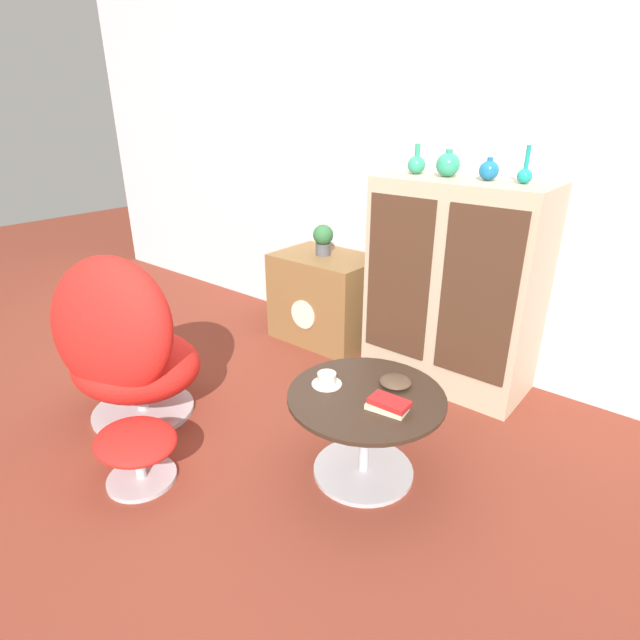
% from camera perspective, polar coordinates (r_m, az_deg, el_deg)
% --- Properties ---
extents(ground_plane, '(12.00, 12.00, 0.00)m').
position_cam_1_polar(ground_plane, '(2.50, -9.97, -14.11)').
color(ground_plane, brown).
extents(wall_back, '(6.40, 0.06, 2.60)m').
position_cam_1_polar(wall_back, '(3.18, 10.31, 19.28)').
color(wall_back, silver).
rests_on(wall_back, ground_plane).
extents(sideboard, '(0.90, 0.47, 1.16)m').
position_cam_1_polar(sideboard, '(2.87, 15.05, 3.76)').
color(sideboard, tan).
rests_on(sideboard, ground_plane).
extents(tv_console, '(0.67, 0.48, 0.59)m').
position_cam_1_polar(tv_console, '(3.41, 0.67, 2.56)').
color(tv_console, brown).
rests_on(tv_console, ground_plane).
extents(egg_chair, '(0.84, 0.80, 0.91)m').
position_cam_1_polar(egg_chair, '(2.63, -21.46, -2.99)').
color(egg_chair, '#B7B7BC').
rests_on(egg_chair, ground_plane).
extents(ottoman, '(0.38, 0.32, 0.25)m').
position_cam_1_polar(ottoman, '(2.31, -20.23, -13.41)').
color(ottoman, '#B7B7BC').
rests_on(ottoman, ground_plane).
extents(coffee_table, '(0.66, 0.66, 0.40)m').
position_cam_1_polar(coffee_table, '(2.18, 5.18, -11.60)').
color(coffee_table, '#B7B7BC').
rests_on(coffee_table, ground_plane).
extents(vase_leftmost, '(0.10, 0.10, 0.16)m').
position_cam_1_polar(vase_leftmost, '(2.87, 10.98, 17.09)').
color(vase_leftmost, '#2D8E6B').
rests_on(vase_leftmost, sideboard).
extents(vase_inner_left, '(0.12, 0.12, 0.14)m').
position_cam_1_polar(vase_inner_left, '(2.78, 14.43, 16.84)').
color(vase_inner_left, '#2D8E6B').
rests_on(vase_inner_left, sideboard).
extents(vase_inner_right, '(0.10, 0.10, 0.11)m').
position_cam_1_polar(vase_inner_right, '(2.70, 18.74, 15.90)').
color(vase_inner_right, '#196699').
rests_on(vase_inner_right, sideboard).
extents(vase_rightmost, '(0.07, 0.07, 0.18)m').
position_cam_1_polar(vase_rightmost, '(2.64, 22.37, 15.19)').
color(vase_rightmost, teal).
rests_on(vase_rightmost, sideboard).
extents(potted_plant, '(0.13, 0.13, 0.20)m').
position_cam_1_polar(potted_plant, '(3.30, 0.35, 9.32)').
color(potted_plant, '#4C4C51').
rests_on(potted_plant, tv_console).
extents(teacup, '(0.13, 0.13, 0.06)m').
position_cam_1_polar(teacup, '(2.15, 0.78, -6.87)').
color(teacup, silver).
rests_on(teacup, coffee_table).
extents(book_stack, '(0.17, 0.11, 0.05)m').
position_cam_1_polar(book_stack, '(2.00, 7.81, -9.56)').
color(book_stack, beige).
rests_on(book_stack, coffee_table).
extents(bowl, '(0.14, 0.14, 0.04)m').
position_cam_1_polar(bowl, '(2.17, 8.61, -6.98)').
color(bowl, '#4C3828').
rests_on(bowl, coffee_table).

